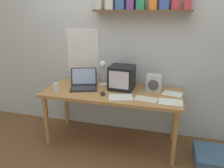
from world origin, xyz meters
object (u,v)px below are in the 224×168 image
loose_paper_near_laptop (171,102)px  laptop (84,83)px  computer_mouse (103,93)px  floor_cushion (214,158)px  crt_monitor (122,78)px  open_notebook (146,99)px  juice_glass (56,88)px  corner_desk (112,96)px  loose_paper_near_monitor (121,97)px  printed_handout (173,94)px  desk_lamp (103,69)px  space_heater (154,83)px

loose_paper_near_laptop → laptop: bearing=169.4°
computer_mouse → floor_cushion: computer_mouse is taller
crt_monitor → open_notebook: 0.47m
juice_glass → laptop: bearing=41.5°
corner_desk → loose_paper_near_laptop: (0.72, -0.16, 0.06)m
loose_paper_near_monitor → floor_cushion: (1.13, 0.03, -0.67)m
crt_monitor → printed_handout: size_ratio=1.21×
laptop → open_notebook: bearing=-31.7°
laptop → computer_mouse: 0.38m
loose_paper_near_laptop → floor_cushion: 0.87m
juice_glass → computer_mouse: 0.60m
computer_mouse → printed_handout: bearing=16.4°
desk_lamp → loose_paper_near_monitor: desk_lamp is taller
loose_paper_near_monitor → juice_glass: bearing=-177.9°
loose_paper_near_monitor → floor_cushion: loose_paper_near_monitor is taller
loose_paper_near_laptop → loose_paper_near_monitor: (-0.58, -0.01, 0.00)m
laptop → loose_paper_near_monitor: (0.55, -0.22, -0.06)m
laptop → juice_glass: (-0.28, -0.25, -0.01)m
juice_glass → loose_paper_near_monitor: juice_glass is taller
juice_glass → floor_cushion: size_ratio=0.26×
corner_desk → crt_monitor: size_ratio=5.34×
juice_glass → loose_paper_near_laptop: juice_glass is taller
laptop → floor_cushion: laptop is taller
laptop → loose_paper_near_laptop: laptop is taller
printed_handout → open_notebook: bearing=-139.7°
floor_cushion → space_heater: bearing=158.4°
corner_desk → printed_handout: (0.75, 0.11, 0.06)m
desk_lamp → printed_handout: bearing=-12.3°
computer_mouse → laptop: bearing=149.6°
open_notebook → floor_cushion: bearing=0.6°
laptop → computer_mouse: (0.32, -0.19, -0.05)m
juice_glass → loose_paper_near_monitor: bearing=2.1°
printed_handout → floor_cushion: (0.54, -0.24, -0.67)m
crt_monitor → space_heater: bearing=9.2°
computer_mouse → corner_desk: bearing=58.9°
corner_desk → juice_glass: 0.72m
corner_desk → desk_lamp: size_ratio=4.92×
desk_lamp → loose_paper_near_laptop: 0.98m
laptop → juice_glass: laptop is taller
computer_mouse → loose_paper_near_laptop: computer_mouse is taller
computer_mouse → open_notebook: size_ratio=0.42×
computer_mouse → printed_handout: 0.86m
crt_monitor → floor_cushion: bearing=-9.1°
loose_paper_near_laptop → floor_cushion: loose_paper_near_laptop is taller
corner_desk → space_heater: size_ratio=8.35×
laptop → open_notebook: (0.85, -0.20, -0.06)m
crt_monitor → computer_mouse: 0.35m
open_notebook → loose_paper_near_monitor: bearing=-176.4°
crt_monitor → loose_paper_near_monitor: crt_monitor is taller
floor_cushion → juice_glass: bearing=-178.3°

